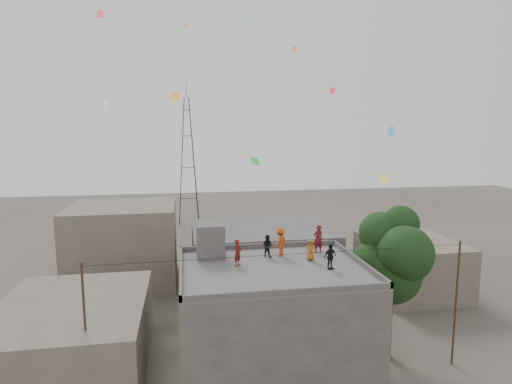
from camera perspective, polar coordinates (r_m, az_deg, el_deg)
ground at (r=26.22m, az=2.14°, el=-22.80°), size 140.00×140.00×0.00m
main_building at (r=24.78m, az=2.18°, el=-16.76°), size 10.00×8.00×6.10m
parapet at (r=23.60m, az=2.23°, el=-9.71°), size 10.00×8.00×0.30m
stair_head_box at (r=25.42m, az=-6.11°, el=-6.42°), size 1.60×1.80×2.00m
neighbor_west at (r=27.34m, az=-23.19°, el=-17.38°), size 8.00×10.00×4.00m
neighbor_north at (r=38.19m, az=0.78°, el=-8.46°), size 12.00×9.00×5.00m
neighbor_northwest at (r=39.62m, az=-17.22°, el=-6.72°), size 9.00×8.00×7.00m
neighbor_east at (r=38.71m, az=19.92°, el=-9.21°), size 7.00×8.00×4.40m
tree at (r=26.62m, az=17.83°, el=-8.33°), size 4.90×4.60×9.10m
utility_line at (r=23.45m, az=4.09°, el=-16.21°), size 20.12×0.62×7.40m
transmission_tower at (r=62.10m, az=-9.08°, el=4.14°), size 2.97×2.97×20.01m
person_red_adult at (r=26.39m, az=8.28°, el=-6.21°), size 0.71×0.55×1.73m
person_orange_child at (r=24.91m, az=7.27°, el=-7.70°), size 0.68×0.54×1.21m
person_dark_child at (r=25.40m, az=1.49°, el=-7.18°), size 0.82×0.79×1.32m
person_dark_adult at (r=23.53m, az=9.87°, el=-8.48°), size 0.89×0.63×1.40m
person_orange_adult at (r=25.54m, az=3.25°, el=-6.66°), size 1.23×1.22×1.70m
person_red_child at (r=23.78m, az=-2.45°, el=-8.08°), size 0.61×0.64×1.48m
kites at (r=29.52m, az=0.36°, el=12.82°), size 19.03×17.61×12.91m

